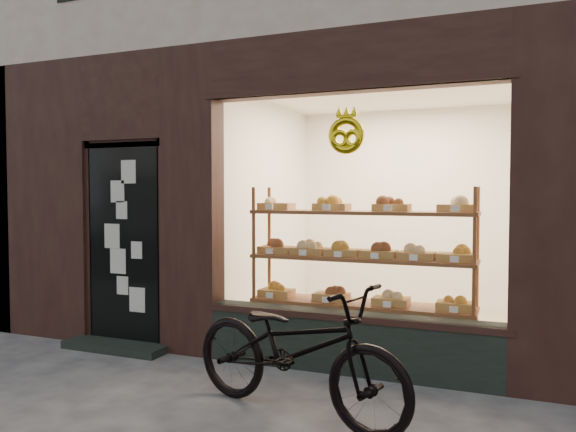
% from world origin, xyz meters
% --- Properties ---
extents(display_shelf, '(2.20, 0.45, 1.70)m').
position_xyz_m(display_shelf, '(0.45, 2.55, 0.87)').
color(display_shelf, brown).
rests_on(display_shelf, ground).
extents(bicycle, '(2.01, 1.14, 1.00)m').
position_xyz_m(bicycle, '(0.37, 1.01, 0.50)').
color(bicycle, black).
rests_on(bicycle, ground).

